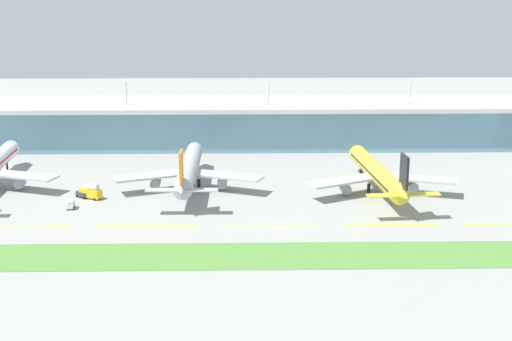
% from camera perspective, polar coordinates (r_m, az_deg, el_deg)
% --- Properties ---
extents(ground_plane, '(600.00, 600.00, 0.00)m').
position_cam_1_polar(ground_plane, '(200.95, 1.91, -4.45)').
color(ground_plane, gray).
extents(terminal_building, '(288.00, 34.00, 26.89)m').
position_cam_1_polar(terminal_building, '(294.30, 0.93, 3.74)').
color(terminal_building, '#6693A8').
rests_on(terminal_building, ground).
extents(airliner_near_middle, '(48.80, 61.26, 18.90)m').
position_cam_1_polar(airliner_near_middle, '(235.05, -5.30, 0.06)').
color(airliner_near_middle, '#ADB2BC').
rests_on(airliner_near_middle, ground).
extents(airliner_far_middle, '(48.61, 61.68, 18.90)m').
position_cam_1_polar(airliner_far_middle, '(232.73, 9.59, -0.24)').
color(airliner_far_middle, yellow).
rests_on(airliner_far_middle, ground).
extents(taxiway_stripe_west, '(28.00, 0.70, 0.04)m').
position_cam_1_polar(taxiway_stripe_west, '(210.51, -17.85, -4.27)').
color(taxiway_stripe_west, yellow).
rests_on(taxiway_stripe_west, ground).
extents(taxiway_stripe_mid_west, '(28.00, 0.70, 0.04)m').
position_cam_1_polar(taxiway_stripe_mid_west, '(203.33, -8.61, -4.37)').
color(taxiway_stripe_mid_west, yellow).
rests_on(taxiway_stripe_mid_west, ground).
extents(taxiway_stripe_centre, '(28.00, 0.70, 0.04)m').
position_cam_1_polar(taxiway_stripe_centre, '(201.71, 1.04, -4.36)').
color(taxiway_stripe_centre, yellow).
rests_on(taxiway_stripe_centre, ground).
extents(taxiway_stripe_mid_east, '(28.00, 0.70, 0.04)m').
position_cam_1_polar(taxiway_stripe_mid_east, '(205.77, 10.57, -4.22)').
color(taxiway_stripe_mid_east, yellow).
rests_on(taxiway_stripe_mid_east, ground).
extents(taxiway_stripe_east, '(28.00, 0.70, 0.04)m').
position_cam_1_polar(taxiway_stripe_east, '(215.19, 19.49, -3.99)').
color(taxiway_stripe_east, yellow).
rests_on(taxiway_stripe_east, ground).
extents(grass_verge, '(300.00, 18.00, 0.10)m').
position_cam_1_polar(grass_verge, '(180.83, 2.26, -6.72)').
color(grass_verge, '#518438').
rests_on(grass_verge, ground).
extents(pushback_tug, '(4.91, 4.67, 1.85)m').
position_cam_1_polar(pushback_tug, '(232.89, -13.49, -1.81)').
color(pushback_tug, '#333842').
rests_on(pushback_tug, ground).
extents(fuel_truck, '(7.54, 5.85, 4.95)m').
position_cam_1_polar(fuel_truck, '(230.70, -12.86, -1.63)').
color(fuel_truck, gold).
rests_on(fuel_truck, ground).
extents(baggage_cart, '(2.12, 3.68, 2.48)m').
position_cam_1_polar(baggage_cart, '(222.50, -14.39, -2.63)').
color(baggage_cart, silver).
rests_on(baggage_cart, ground).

